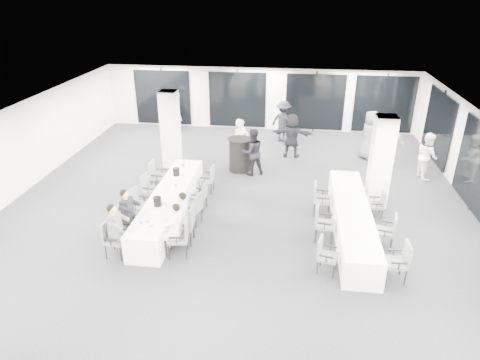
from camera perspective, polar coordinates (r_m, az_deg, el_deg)
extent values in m
cube|color=black|center=(12.83, -0.61, -4.20)|extent=(14.00, 16.00, 0.02)
cube|color=white|center=(11.72, -0.67, 7.95)|extent=(14.00, 16.00, 0.02)
cube|color=silver|center=(14.83, -28.60, 2.76)|extent=(0.02, 16.00, 2.80)
cube|color=silver|center=(19.77, 2.59, 10.73)|extent=(14.00, 0.02, 2.80)
cube|color=black|center=(19.72, 2.57, 10.54)|extent=(13.60, 0.06, 2.50)
cube|color=black|center=(14.11, 29.16, 1.39)|extent=(0.06, 14.00, 2.50)
cube|color=white|center=(15.71, -9.25, 6.67)|extent=(0.60, 0.60, 2.80)
cube|color=white|center=(13.29, 18.24, 2.30)|extent=(0.60, 0.60, 2.80)
cube|color=white|center=(12.58, -9.37, -3.19)|extent=(0.90, 5.00, 0.75)
cube|color=white|center=(11.98, 14.68, -5.25)|extent=(0.90, 5.00, 0.75)
cylinder|color=black|center=(15.35, -0.05, 3.39)|extent=(0.76, 0.76, 1.20)
cylinder|color=black|center=(15.14, -0.05, 5.49)|extent=(0.87, 0.87, 0.02)
cube|color=#595C61|center=(11.06, -16.20, -7.68)|extent=(0.51, 0.52, 0.08)
cube|color=#595C61|center=(11.02, -17.39, -6.31)|extent=(0.10, 0.47, 0.46)
cylinder|color=black|center=(11.43, -16.49, -8.05)|extent=(0.04, 0.04, 0.41)
cylinder|color=black|center=(11.14, -17.45, -9.12)|extent=(0.04, 0.04, 0.41)
cylinder|color=black|center=(11.25, -14.67, -8.37)|extent=(0.04, 0.04, 0.41)
cylinder|color=black|center=(10.96, -15.60, -9.46)|extent=(0.04, 0.04, 0.41)
cube|color=black|center=(11.16, -15.71, -6.28)|extent=(0.34, 0.07, 0.04)
cube|color=black|center=(10.79, -16.93, -7.59)|extent=(0.34, 0.07, 0.04)
cube|color=#595C61|center=(11.70, -14.71, -5.65)|extent=(0.55, 0.57, 0.08)
cube|color=#595C61|center=(11.60, -15.91, -4.56)|extent=(0.17, 0.45, 0.45)
cylinder|color=black|center=(12.01, -15.42, -6.20)|extent=(0.04, 0.04, 0.40)
cylinder|color=black|center=(11.68, -15.64, -7.18)|extent=(0.04, 0.04, 0.40)
cylinder|color=black|center=(11.96, -13.55, -6.13)|extent=(0.04, 0.04, 0.40)
cylinder|color=black|center=(11.63, -13.73, -7.11)|extent=(0.04, 0.04, 0.40)
cube|color=black|center=(11.83, -14.67, -4.35)|extent=(0.33, 0.12, 0.04)
cube|color=black|center=(11.41, -14.93, -5.54)|extent=(0.33, 0.12, 0.04)
cube|color=#595C61|center=(12.48, -13.15, -3.37)|extent=(0.55, 0.56, 0.08)
cube|color=#595C61|center=(12.47, -14.14, -2.10)|extent=(0.15, 0.47, 0.46)
cylinder|color=black|center=(12.84, -13.36, -3.80)|extent=(0.04, 0.04, 0.41)
cylinder|color=black|center=(12.55, -14.30, -4.62)|extent=(0.04, 0.04, 0.41)
cylinder|color=black|center=(12.65, -11.79, -4.10)|extent=(0.04, 0.04, 0.41)
cylinder|color=black|center=(12.35, -12.70, -4.95)|extent=(0.04, 0.04, 0.41)
cube|color=black|center=(12.59, -12.64, -2.17)|extent=(0.34, 0.11, 0.04)
cube|color=black|center=(12.21, -13.82, -3.18)|extent=(0.34, 0.11, 0.04)
cube|color=#595C61|center=(13.34, -11.69, -1.32)|extent=(0.51, 0.53, 0.08)
cube|color=#595C61|center=(13.32, -12.63, -0.18)|extent=(0.12, 0.46, 0.46)
cylinder|color=black|center=(13.69, -12.00, -1.79)|extent=(0.04, 0.04, 0.41)
cylinder|color=black|center=(13.38, -12.72, -2.52)|extent=(0.04, 0.04, 0.41)
cylinder|color=black|center=(13.53, -10.48, -1.99)|extent=(0.04, 0.04, 0.41)
cylinder|color=black|center=(13.21, -11.18, -2.74)|extent=(0.04, 0.04, 0.41)
cube|color=black|center=(13.47, -11.30, -0.23)|extent=(0.34, 0.08, 0.04)
cube|color=black|center=(13.07, -12.21, -1.12)|extent=(0.34, 0.08, 0.04)
cube|color=#595C61|center=(14.04, -10.65, 0.32)|extent=(0.51, 0.53, 0.09)
cube|color=#595C61|center=(14.00, -11.67, 1.47)|extent=(0.07, 0.50, 0.50)
cylinder|color=black|center=(14.41, -11.13, -0.24)|extent=(0.04, 0.04, 0.44)
cylinder|color=black|center=(14.04, -11.68, -0.98)|extent=(0.04, 0.04, 0.44)
cylinder|color=black|center=(14.27, -9.48, -0.34)|extent=(0.04, 0.04, 0.44)
cylinder|color=black|center=(13.90, -9.99, -1.10)|extent=(0.04, 0.04, 0.44)
cube|color=black|center=(14.20, -10.38, 1.45)|extent=(0.37, 0.05, 0.04)
cube|color=black|center=(13.73, -11.06, 0.55)|extent=(0.37, 0.05, 0.04)
cube|color=#595C61|center=(10.76, -8.32, -7.68)|extent=(0.58, 0.59, 0.09)
cube|color=#595C61|center=(10.59, -7.14, -6.35)|extent=(0.15, 0.49, 0.49)
cylinder|color=black|center=(10.70, -7.17, -9.46)|extent=(0.04, 0.04, 0.44)
cylinder|color=black|center=(11.06, -7.04, -8.22)|extent=(0.04, 0.04, 0.44)
cylinder|color=black|center=(10.74, -9.46, -9.48)|extent=(0.04, 0.04, 0.44)
cylinder|color=black|center=(11.10, -9.26, -8.24)|extent=(0.04, 0.04, 0.44)
cube|color=black|center=(10.44, -8.49, -7.63)|extent=(0.36, 0.11, 0.04)
cube|color=black|center=(10.89, -8.27, -6.13)|extent=(0.36, 0.11, 0.04)
cube|color=#595C61|center=(11.24, -7.54, -6.04)|extent=(0.51, 0.53, 0.09)
cube|color=#595C61|center=(11.05, -6.42, -4.82)|extent=(0.08, 0.50, 0.50)
cylinder|color=black|center=(11.16, -6.61, -7.84)|extent=(0.04, 0.04, 0.44)
cylinder|color=black|center=(11.52, -6.18, -6.69)|extent=(0.04, 0.04, 0.44)
cylinder|color=black|center=(11.25, -8.78, -7.69)|extent=(0.04, 0.04, 0.44)
cylinder|color=black|center=(11.60, -8.28, -6.56)|extent=(0.04, 0.04, 0.44)
cube|color=black|center=(10.92, -7.89, -5.94)|extent=(0.37, 0.06, 0.04)
cube|color=black|center=(11.38, -7.30, -4.56)|extent=(0.37, 0.06, 0.04)
cube|color=#595C61|center=(12.07, -6.41, -3.89)|extent=(0.55, 0.57, 0.08)
cube|color=#595C61|center=(11.85, -5.52, -2.93)|extent=(0.16, 0.46, 0.46)
cylinder|color=black|center=(11.95, -5.91, -5.50)|extent=(0.04, 0.04, 0.41)
cylinder|color=black|center=(12.26, -5.12, -4.63)|extent=(0.04, 0.04, 0.41)
cylinder|color=black|center=(12.11, -7.62, -5.16)|extent=(0.04, 0.04, 0.41)
cylinder|color=black|center=(12.42, -6.79, -4.30)|extent=(0.04, 0.04, 0.41)
cube|color=black|center=(11.79, -6.98, -3.71)|extent=(0.34, 0.11, 0.04)
cube|color=black|center=(12.18, -5.94, -2.67)|extent=(0.34, 0.11, 0.04)
cube|color=#595C61|center=(12.82, -5.54, -2.21)|extent=(0.47, 0.49, 0.07)
cube|color=#595C61|center=(12.65, -4.73, -1.32)|extent=(0.11, 0.42, 0.42)
cylinder|color=black|center=(12.71, -4.99, -3.57)|extent=(0.03, 0.03, 0.37)
cylinder|color=black|center=(13.02, -4.48, -2.83)|extent=(0.03, 0.03, 0.37)
cylinder|color=black|center=(12.83, -6.54, -3.37)|extent=(0.03, 0.03, 0.37)
cylinder|color=black|center=(13.13, -5.99, -2.64)|extent=(0.03, 0.03, 0.37)
cube|color=black|center=(12.56, -5.91, -2.04)|extent=(0.31, 0.07, 0.04)
cube|color=black|center=(12.94, -5.24, -1.15)|extent=(0.31, 0.07, 0.04)
cube|color=#595C61|center=(13.86, -4.49, 0.07)|extent=(0.45, 0.46, 0.08)
cube|color=#595C61|center=(13.71, -3.68, 0.98)|extent=(0.07, 0.44, 0.43)
cylinder|color=black|center=(13.75, -3.87, -1.18)|extent=(0.03, 0.03, 0.39)
cylinder|color=black|center=(14.09, -3.54, -0.52)|extent=(0.03, 0.03, 0.39)
cylinder|color=black|center=(13.84, -5.40, -1.08)|extent=(0.03, 0.03, 0.39)
cylinder|color=black|center=(14.17, -5.04, -0.42)|extent=(0.03, 0.03, 0.39)
cube|color=black|center=(13.58, -4.73, 0.27)|extent=(0.32, 0.05, 0.04)
cube|color=black|center=(14.00, -4.30, 1.07)|extent=(0.32, 0.05, 0.04)
cube|color=#595C61|center=(10.29, 11.62, -10.02)|extent=(0.53, 0.54, 0.07)
cube|color=#595C61|center=(10.18, 10.60, -8.64)|extent=(0.16, 0.43, 0.43)
cylinder|color=black|center=(10.60, 10.71, -10.31)|extent=(0.03, 0.03, 0.38)
cylinder|color=black|center=(10.29, 10.27, -11.44)|extent=(0.03, 0.03, 0.38)
cylinder|color=black|center=(10.55, 12.73, -10.67)|extent=(0.03, 0.03, 0.38)
cylinder|color=black|center=(10.25, 12.35, -11.82)|extent=(0.03, 0.03, 0.38)
cube|color=black|center=(10.40, 11.95, -8.60)|extent=(0.32, 0.12, 0.04)
cube|color=black|center=(10.01, 11.44, -9.99)|extent=(0.32, 0.12, 0.04)
cube|color=#595C61|center=(11.44, 11.24, -5.85)|extent=(0.53, 0.55, 0.08)
cube|color=#595C61|center=(11.31, 10.20, -4.51)|extent=(0.12, 0.48, 0.48)
cylinder|color=black|center=(11.76, 10.19, -6.31)|extent=(0.04, 0.04, 0.42)
cylinder|color=black|center=(11.40, 10.02, -7.36)|extent=(0.04, 0.04, 0.42)
cylinder|color=black|center=(11.75, 12.22, -6.52)|extent=(0.04, 0.04, 0.42)
cylinder|color=black|center=(11.39, 12.11, -7.58)|extent=(0.04, 0.04, 0.42)
cube|color=black|center=(11.58, 11.40, -4.46)|extent=(0.35, 0.08, 0.04)
cube|color=black|center=(11.13, 11.23, -5.74)|extent=(0.35, 0.08, 0.04)
cube|color=#595C61|center=(12.68, 10.91, -2.60)|extent=(0.50, 0.52, 0.08)
cube|color=#595C61|center=(12.55, 9.97, -1.39)|extent=(0.08, 0.48, 0.48)
cylinder|color=black|center=(12.98, 9.90, -3.11)|extent=(0.04, 0.04, 0.43)
cylinder|color=black|center=(12.61, 9.89, -3.99)|extent=(0.04, 0.04, 0.43)
cylinder|color=black|center=(12.99, 11.73, -3.24)|extent=(0.04, 0.04, 0.43)
cylinder|color=black|center=(12.63, 11.77, -4.11)|extent=(0.04, 0.04, 0.43)
cube|color=black|center=(12.84, 10.97, -1.37)|extent=(0.35, 0.05, 0.04)
cube|color=black|center=(12.37, 10.99, -2.42)|extent=(0.35, 0.05, 0.04)
cube|color=#595C61|center=(10.45, 20.02, -10.32)|extent=(0.49, 0.51, 0.08)
cube|color=#595C61|center=(10.36, 21.45, -9.05)|extent=(0.08, 0.47, 0.47)
cylinder|color=black|center=(10.49, 21.18, -12.06)|extent=(0.04, 0.04, 0.42)
cylinder|color=black|center=(10.80, 20.63, -10.78)|extent=(0.04, 0.04, 0.42)
cylinder|color=black|center=(10.38, 18.97, -12.11)|extent=(0.04, 0.04, 0.42)
cylinder|color=black|center=(10.70, 18.49, -10.81)|extent=(0.04, 0.04, 0.42)
cube|color=black|center=(10.15, 20.50, -10.34)|extent=(0.35, 0.06, 0.04)
cube|color=black|center=(10.56, 19.83, -8.76)|extent=(0.35, 0.06, 0.04)
cube|color=#595C61|center=(11.56, 18.73, -6.57)|extent=(0.55, 0.56, 0.08)
cube|color=#595C61|center=(11.44, 20.00, -5.58)|extent=(0.16, 0.46, 0.45)
cylinder|color=black|center=(11.52, 19.50, -8.23)|extent=(0.04, 0.04, 0.41)
cylinder|color=black|center=(11.86, 19.58, -7.23)|extent=(0.04, 0.04, 0.41)
cylinder|color=black|center=(11.52, 17.53, -7.94)|extent=(0.04, 0.04, 0.41)
cylinder|color=black|center=(11.85, 17.68, -6.96)|extent=(0.04, 0.04, 0.41)
cube|color=black|center=(11.27, 18.78, -6.46)|extent=(0.34, 0.11, 0.04)
cube|color=black|center=(11.70, 18.91, -5.26)|extent=(0.34, 0.11, 0.04)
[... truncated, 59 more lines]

